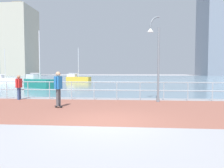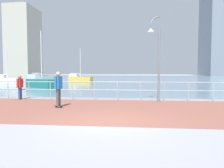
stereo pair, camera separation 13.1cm
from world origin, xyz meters
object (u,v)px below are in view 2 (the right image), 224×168
Objects in this scene: lamppost at (156,55)px; sailboat_blue at (7,80)px; sailboat_ivory at (80,79)px; bystander at (20,85)px; sailboat_white at (41,82)px; skateboarder at (58,86)px.

sailboat_blue is at bearing 138.22° from lamppost.
sailboat_ivory is (10.25, 4.51, 0.05)m from sailboat_blue.
sailboat_blue is (-12.26, 17.97, -0.37)m from bystander.
lamppost is at bearing -41.38° from sailboat_white.
sailboat_blue is at bearing 127.25° from skateboarder.
skateboarder is (-4.82, -2.29, -1.62)m from lamppost.
sailboat_ivory is at bearing 95.10° from bystander.
lamppost is 5.58m from skateboarder.
skateboarder is 25.67m from sailboat_ivory.
sailboat_blue is 0.85× the size of sailboat_white.
lamppost reaches higher than skateboarder.
sailboat_ivory is at bearing 114.15° from lamppost.
sailboat_white is (-3.00, 9.56, -0.29)m from bystander.
sailboat_blue is (-15.65, 20.58, -0.53)m from skateboarder.
skateboarder is 1.14× the size of bystander.
skateboarder is at bearing -154.59° from lamppost.
lamppost is at bearing -2.26° from bystander.
sailboat_blue is at bearing 124.30° from bystander.
sailboat_white reaches higher than bystander.
lamppost reaches higher than bystander.
bystander is 0.29× the size of sailboat_blue.
sailboat_white is at bearing 138.62° from lamppost.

